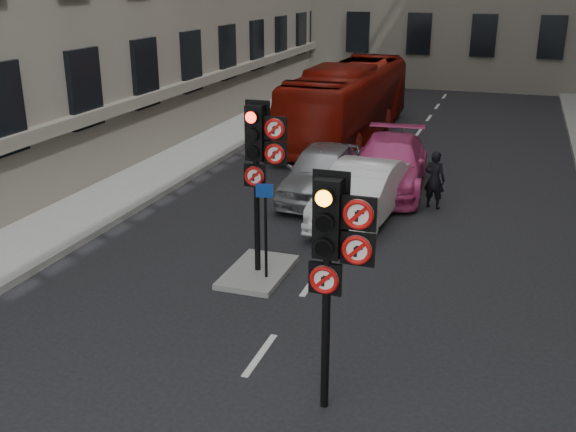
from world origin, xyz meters
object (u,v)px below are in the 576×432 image
Objects in this scene: car_white at (361,193)px; car_pink at (389,164)px; bus_red at (348,102)px; motorcycle at (378,198)px; motorcyclist at (434,180)px; info_sign at (265,218)px; car_silver at (322,171)px; signal_near at (334,245)px; signal_far at (260,151)px.

car_pink is at bearing 90.76° from car_white.
motorcycle is at bearing -69.31° from bus_red.
bus_red is (-2.58, 8.89, 0.71)m from car_white.
info_sign reaches higher than motorcyclist.
car_silver reaches higher than car_pink.
signal_near is 0.81× the size of car_silver.
car_pink is 6.57m from bus_red.
car_pink is at bearing -29.25° from motorcyclist.
signal_far is 5.92m from car_silver.
signal_near is 1.77× the size of info_sign.
signal_near is 4.77m from signal_far.
signal_far is at bearing -102.48° from car_white.
signal_far is at bearing 115.37° from info_sign.
signal_far is 6.59m from motorcyclist.
car_white is 4.52m from info_sign.
motorcycle is at bearing 69.52° from signal_far.
signal_near is at bearing -88.69° from car_pink.
car_pink is 0.50× the size of bus_red.
motorcyclist is at bearing -58.17° from bus_red.
bus_red is 8.49m from motorcyclist.
bus_red is at bearing 103.24° from signal_near.
car_pink is at bearing 70.98° from info_sign.
motorcycle is 0.93× the size of info_sign.
motorcycle is (0.23, -2.75, -0.18)m from car_pink.
signal_near is 1.00× the size of signal_far.
car_silver is 5.94m from info_sign.
bus_red is (-2.75, 5.93, 0.69)m from car_pink.
signal_near is 9.79m from motorcyclist.
signal_far reaches higher than signal_near.
bus_red is 9.21m from motorcycle.
signal_far is 0.81× the size of car_silver.
info_sign is at bearing 79.65° from motorcyclist.
car_white is at bearing -72.09° from bus_red.
motorcyclist is at bearing 47.38° from car_white.
motorcyclist is (1.26, 1.35, 0.23)m from motorcycle.
motorcycle is (-1.00, 8.27, -2.02)m from signal_near.
signal_far is 5.04m from motorcycle.
signal_far is 1.77× the size of info_sign.
bus_red is at bearing 86.80° from info_sign.
signal_far is 0.70× the size of car_pink.
motorcyclist is at bearing 55.85° from info_sign.
info_sign is at bearing -54.55° from signal_far.
bus_red is (-3.99, 16.95, -1.15)m from signal_near.
signal_far reaches higher than car_white.
bus_red is at bearing 104.85° from motorcycle.
motorcycle is (0.40, 0.22, -0.17)m from car_white.
info_sign is (1.60, -13.25, -0.01)m from bus_red.
info_sign is (-2.65, -5.93, 0.63)m from motorcyclist.
motorcycle is (1.60, 4.27, -2.14)m from signal_far.
motorcycle is at bearing 63.10° from info_sign.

